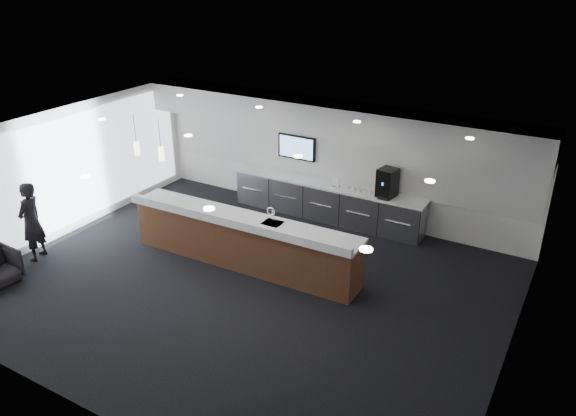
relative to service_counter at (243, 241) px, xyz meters
The scene contains 25 objects.
ground 1.02m from the service_counter, 54.13° to the right, with size 10.00×10.00×0.00m, color black.
ceiling 2.57m from the service_counter, 54.13° to the right, with size 10.00×8.00×0.02m, color black.
back_wall 3.48m from the service_counter, 81.52° to the left, with size 10.00×0.02×3.00m, color white.
left_wall 4.65m from the service_counter, behind, with size 0.02×8.00×3.00m, color white.
right_wall 5.61m from the service_counter, ahead, with size 0.02×8.00×3.00m, color white.
soffit_bulkhead 3.57m from the service_counter, 80.22° to the left, with size 10.00×0.90×0.70m, color silver.
alcove_panel 3.48m from the service_counter, 81.45° to the left, with size 9.80×0.06×1.40m, color silver.
window_blinds_wall 4.61m from the service_counter, behind, with size 0.04×7.36×2.55m, color silver.
back_credenza 3.00m from the service_counter, 80.51° to the left, with size 5.06×0.66×0.95m.
wall_tv 3.43m from the service_counter, 98.92° to the left, with size 1.05×0.08×0.62m.
pendant_left 2.54m from the service_counter, behind, with size 0.12×0.12×0.30m, color beige.
pendant_right 3.10m from the service_counter, behind, with size 0.12×0.12×0.30m, color beige.
ceiling_can_lights 2.54m from the service_counter, 54.13° to the right, with size 7.00×5.00×0.02m, color silver, non-canonical shape.
service_counter is the anchor object (origin of this frame).
coffee_machine 3.66m from the service_counter, 55.06° to the left, with size 0.46×0.55×0.68m.
info_sign_left 3.03m from the service_counter, 74.88° to the left, with size 0.18×0.02×0.25m, color white.
info_sign_right 3.43m from the service_counter, 56.03° to the left, with size 0.18×0.02×0.24m, color white.
lounge_guest 4.59m from the service_counter, 153.68° to the right, with size 0.65×0.43×1.77m, color black.
cup_0 3.50m from the service_counter, 55.37° to the left, with size 0.10×0.10×0.10m, color white.
cup_1 3.42m from the service_counter, 57.32° to the left, with size 0.10×0.10×0.10m, color white.
cup_2 3.35m from the service_counter, 59.35° to the left, with size 0.10×0.10×0.10m, color white.
cup_3 3.28m from the service_counter, 61.47° to the left, with size 0.10×0.10×0.10m, color white.
cup_4 3.22m from the service_counter, 63.68° to the left, with size 0.10×0.10×0.10m, color white.
cup_5 3.16m from the service_counter, 65.98° to the left, with size 0.10×0.10×0.10m, color white.
cup_6 3.11m from the service_counter, 68.36° to the left, with size 0.10×0.10×0.10m, color white.
Camera 1 is at (5.60, -7.97, 6.13)m, focal length 35.00 mm.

